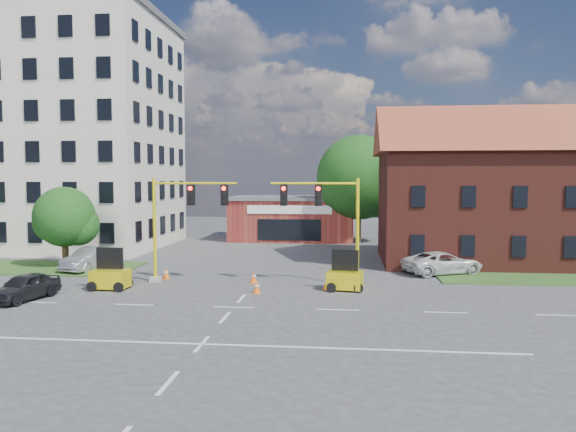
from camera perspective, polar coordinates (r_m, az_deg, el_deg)
The scene contains 19 objects.
ground at distance 27.49m, azimuth -5.52°, elevation -9.21°, with size 120.00×120.00×0.00m, color #3A3A3C.
grass_verge_ne at distance 37.92m, azimuth 25.49°, elevation -5.85°, with size 14.00×4.00×0.08m, color #21471A.
lane_markings at distance 24.65m, azimuth -6.95°, elevation -10.76°, with size 60.00×36.00×0.01m, color silver, non-canonical shape.
office_block at distance 54.56m, azimuth -21.95°, elevation 7.96°, with size 18.40×15.40×20.60m.
brick_shop at distance 56.61m, azimuth 0.54°, elevation -0.17°, with size 12.40×8.40×4.30m.
townhouse_row at distance 44.06m, azimuth 22.69°, elevation 3.24°, with size 21.00×11.00×11.50m.
tree_large at distance 53.32m, azimuth 7.67°, elevation 3.64°, with size 8.39×7.99×10.23m.
tree_nw_front at distance 41.60m, azimuth -21.45°, elevation -0.28°, with size 4.35×4.14×5.60m.
signal_mast_west at distance 33.74m, azimuth -10.79°, elevation -0.07°, with size 5.30×0.60×6.20m.
signal_mast_east at distance 32.32m, azimuth 4.17°, elevation -0.19°, with size 5.30×0.60×6.20m.
trailer_west at distance 32.99m, azimuth -17.61°, elevation -5.91°, with size 2.00×1.37×2.24m.
trailer_east at distance 31.37m, azimuth 5.80°, elevation -6.30°, with size 2.09×1.58×2.16m.
cone_a at distance 33.47m, azimuth -3.51°, elevation -6.22°, with size 0.40×0.40×0.70m.
cone_b at distance 35.47m, azimuth -12.28°, elevation -5.72°, with size 0.40×0.40×0.70m.
cone_c at distance 30.48m, azimuth -3.18°, elevation -7.23°, with size 0.40×0.40×0.70m.
cone_d at distance 31.53m, azimuth 3.93°, elevation -6.86°, with size 0.40×0.40×0.70m.
pickup_white at distance 37.70m, azimuth 15.45°, elevation -4.61°, with size 2.40×5.20×1.44m, color silver.
sedan_dark at distance 31.73m, azimuth -25.19°, elevation -6.52°, with size 1.62×4.04×1.38m, color black.
sedan_silver_front at distance 40.13m, azimuth -19.42°, elevation -4.13°, with size 1.61×4.61×1.52m, color #989A9F.
Camera 1 is at (5.40, -26.22, 6.27)m, focal length 35.00 mm.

